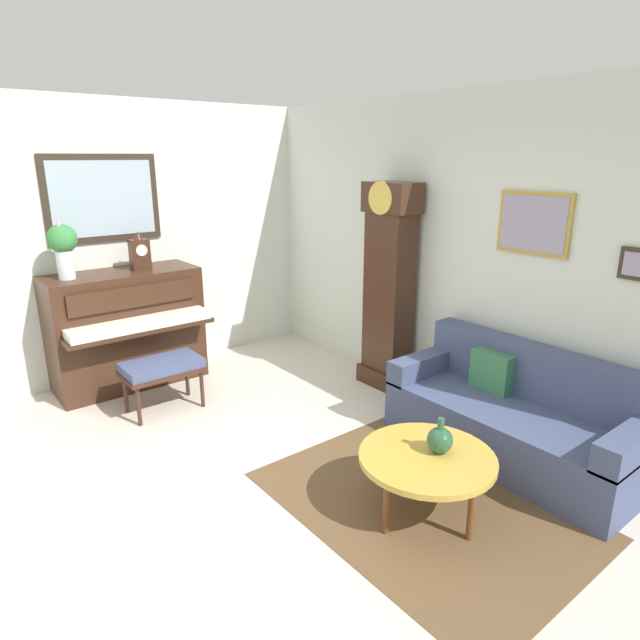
# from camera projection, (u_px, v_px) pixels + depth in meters

# --- Properties ---
(ground_plane) EXTENTS (6.40, 6.00, 0.10)m
(ground_plane) POSITION_uv_depth(u_px,v_px,m) (231.00, 491.00, 3.87)
(ground_plane) COLOR beige
(wall_left) EXTENTS (0.13, 4.90, 2.80)m
(wall_left) POSITION_uv_depth(u_px,v_px,m) (95.00, 244.00, 5.39)
(wall_left) COLOR silver
(wall_left) RESTS_ON ground_plane
(wall_back) EXTENTS (5.30, 0.13, 2.80)m
(wall_back) POSITION_uv_depth(u_px,v_px,m) (458.00, 254.00, 4.86)
(wall_back) COLOR silver
(wall_back) RESTS_ON ground_plane
(area_rug) EXTENTS (2.10, 1.50, 0.01)m
(area_rug) POSITION_uv_depth(u_px,v_px,m) (421.00, 504.00, 3.64)
(area_rug) COLOR brown
(area_rug) RESTS_ON ground_plane
(piano) EXTENTS (0.87, 1.44, 1.17)m
(piano) POSITION_uv_depth(u_px,v_px,m) (127.00, 328.00, 5.42)
(piano) COLOR #3D2316
(piano) RESTS_ON ground_plane
(piano_bench) EXTENTS (0.42, 0.70, 0.48)m
(piano_bench) POSITION_uv_depth(u_px,v_px,m) (162.00, 368.00, 4.89)
(piano_bench) COLOR #3D2316
(piano_bench) RESTS_ON ground_plane
(grandfather_clock) EXTENTS (0.52, 0.34, 2.03)m
(grandfather_clock) POSITION_uv_depth(u_px,v_px,m) (389.00, 293.00, 5.29)
(grandfather_clock) COLOR #3D2316
(grandfather_clock) RESTS_ON ground_plane
(couch) EXTENTS (1.90, 0.80, 0.84)m
(couch) POSITION_uv_depth(u_px,v_px,m) (515.00, 417.00, 4.17)
(couch) COLOR #424C70
(couch) RESTS_ON ground_plane
(coffee_table) EXTENTS (0.88, 0.88, 0.42)m
(coffee_table) POSITION_uv_depth(u_px,v_px,m) (427.00, 459.00, 3.47)
(coffee_table) COLOR gold
(coffee_table) RESTS_ON ground_plane
(mantel_clock) EXTENTS (0.13, 0.18, 0.38)m
(mantel_clock) POSITION_uv_depth(u_px,v_px,m) (140.00, 252.00, 5.32)
(mantel_clock) COLOR #3D2316
(mantel_clock) RESTS_ON piano
(flower_vase) EXTENTS (0.26, 0.26, 0.58)m
(flower_vase) POSITION_uv_depth(u_px,v_px,m) (63.00, 245.00, 4.87)
(flower_vase) COLOR silver
(flower_vase) RESTS_ON piano
(green_jug) EXTENTS (0.17, 0.17, 0.24)m
(green_jug) POSITION_uv_depth(u_px,v_px,m) (440.00, 440.00, 3.47)
(green_jug) COLOR #234C33
(green_jug) RESTS_ON coffee_table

